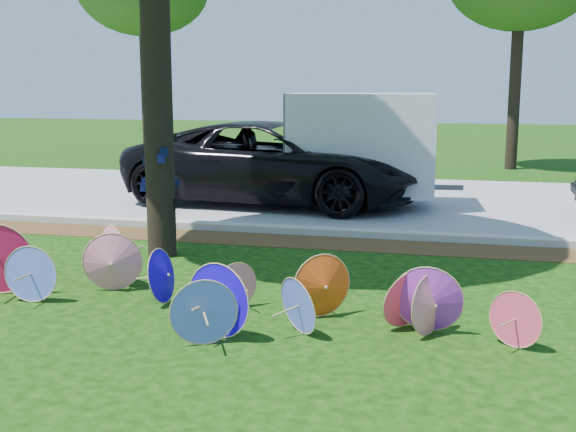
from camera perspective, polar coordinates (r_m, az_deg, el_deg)
name	(u,v)px	position (r m, az deg, el deg)	size (l,w,h in m)	color
ground	(199,328)	(7.94, -7.02, -8.77)	(90.00, 90.00, 0.00)	black
mulch_strip	(294,241)	(12.10, 0.50, -2.02)	(90.00, 1.00, 0.01)	#472D16
curb	(303,230)	(12.75, 1.22, -1.13)	(90.00, 0.30, 0.12)	#B7B5AD
street	(342,198)	(16.78, 4.28, 1.40)	(90.00, 8.00, 0.01)	gray
parasol_pile	(203,281)	(8.34, -6.75, -5.14)	(6.91, 2.35, 0.92)	purple
black_van	(275,163)	(15.88, -1.06, 4.19)	(2.99, 6.49, 1.80)	black
cargo_trailer	(362,144)	(15.57, 5.84, 5.71)	(3.03, 1.92, 2.72)	silver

